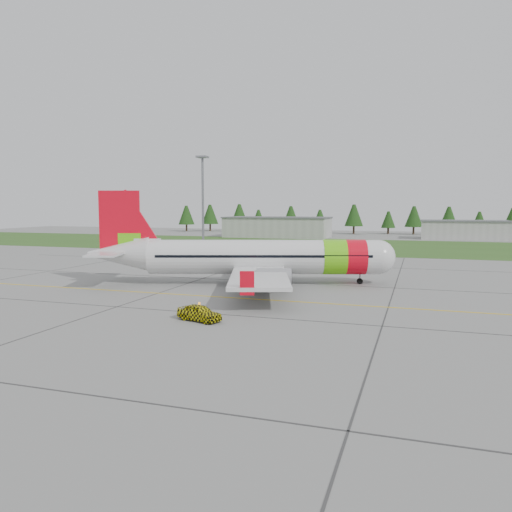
% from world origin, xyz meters
% --- Properties ---
extents(ground, '(320.00, 320.00, 0.00)m').
position_xyz_m(ground, '(0.00, 0.00, 0.00)').
color(ground, gray).
rests_on(ground, ground).
extents(aircraft, '(37.29, 35.30, 11.64)m').
position_xyz_m(aircraft, '(-6.70, 17.89, 3.36)').
color(aircraft, silver).
rests_on(aircraft, ground).
extents(follow_me_car, '(1.82, 1.99, 4.13)m').
position_xyz_m(follow_me_car, '(-4.93, -2.88, 2.06)').
color(follow_me_car, yellow).
rests_on(follow_me_car, ground).
extents(service_van, '(1.77, 1.70, 4.49)m').
position_xyz_m(service_van, '(-38.45, 52.61, 2.24)').
color(service_van, white).
rests_on(service_van, ground).
extents(grass_strip, '(320.00, 50.00, 0.03)m').
position_xyz_m(grass_strip, '(0.00, 82.00, 0.01)').
color(grass_strip, '#30561E').
rests_on(grass_strip, ground).
extents(taxi_guideline, '(120.00, 0.25, 0.02)m').
position_xyz_m(taxi_guideline, '(0.00, 8.00, 0.01)').
color(taxi_guideline, gold).
rests_on(taxi_guideline, ground).
extents(hangar_west, '(32.00, 14.00, 6.00)m').
position_xyz_m(hangar_west, '(-30.00, 110.00, 3.00)').
color(hangar_west, '#A8A8A3').
rests_on(hangar_west, ground).
extents(hangar_east, '(24.00, 12.00, 5.20)m').
position_xyz_m(hangar_east, '(25.00, 118.00, 2.60)').
color(hangar_east, '#A8A8A3').
rests_on(hangar_east, ground).
extents(floodlight_mast, '(0.50, 0.50, 20.00)m').
position_xyz_m(floodlight_mast, '(-32.00, 58.00, 10.00)').
color(floodlight_mast, slate).
rests_on(floodlight_mast, ground).
extents(treeline, '(160.00, 8.00, 10.00)m').
position_xyz_m(treeline, '(0.00, 138.00, 5.00)').
color(treeline, '#1C3F14').
rests_on(treeline, ground).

